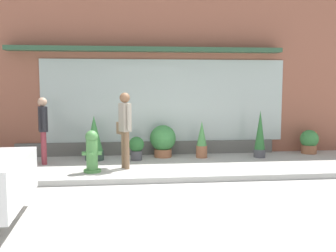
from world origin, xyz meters
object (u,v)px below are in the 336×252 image
(potted_plant_by_entrance, at_px, (309,141))
(potted_plant_corner_tall, at_px, (260,135))
(pedestrian_with_handbag, at_px, (125,125))
(potted_plant_window_center, at_px, (136,147))
(potted_plant_trailing_edge, at_px, (163,140))
(potted_plant_doorstep, at_px, (94,139))
(pedestrian_passerby, at_px, (43,125))
(potted_plant_window_left, at_px, (202,140))
(fire_hydrant, at_px, (92,151))

(potted_plant_by_entrance, distance_m, potted_plant_corner_tall, 1.67)
(pedestrian_with_handbag, height_order, potted_plant_corner_tall, pedestrian_with_handbag)
(potted_plant_corner_tall, relative_size, potted_plant_window_center, 2.08)
(potted_plant_trailing_edge, bearing_deg, potted_plant_doorstep, -172.45)
(pedestrian_passerby, distance_m, potted_plant_window_left, 4.07)
(potted_plant_window_center, bearing_deg, pedestrian_passerby, -173.87)
(pedestrian_with_handbag, xyz_separation_m, potted_plant_corner_tall, (3.59, 0.99, -0.41))
(potted_plant_window_center, bearing_deg, fire_hydrant, -128.58)
(pedestrian_with_handbag, distance_m, potted_plant_doorstep, 1.43)
(fire_hydrant, xyz_separation_m, pedestrian_with_handbag, (0.73, 0.31, 0.56))
(fire_hydrant, bearing_deg, potted_plant_by_entrance, 16.18)
(potted_plant_by_entrance, xyz_separation_m, potted_plant_corner_tall, (-1.60, -0.41, 0.26))
(potted_plant_window_left, relative_size, potted_plant_window_center, 1.62)
(potted_plant_corner_tall, height_order, potted_plant_window_left, potted_plant_corner_tall)
(potted_plant_corner_tall, distance_m, potted_plant_window_left, 1.57)
(potted_plant_corner_tall, bearing_deg, potted_plant_window_center, -179.64)
(potted_plant_by_entrance, relative_size, potted_plant_window_left, 0.68)
(potted_plant_trailing_edge, bearing_deg, potted_plant_by_entrance, 0.99)
(potted_plant_trailing_edge, height_order, potted_plant_corner_tall, potted_plant_corner_tall)
(pedestrian_with_handbag, xyz_separation_m, potted_plant_window_center, (0.29, 0.97, -0.69))
(potted_plant_trailing_edge, relative_size, potted_plant_window_left, 0.88)
(fire_hydrant, relative_size, pedestrian_passerby, 0.57)
(potted_plant_window_center, bearing_deg, potted_plant_window_left, 5.14)
(pedestrian_with_handbag, relative_size, potted_plant_corner_tall, 1.39)
(potted_plant_by_entrance, distance_m, potted_plant_window_center, 4.91)
(potted_plant_doorstep, bearing_deg, potted_plant_window_center, -6.34)
(potted_plant_doorstep, relative_size, potted_plant_corner_tall, 0.91)
(potted_plant_by_entrance, bearing_deg, fire_hydrant, -163.82)
(potted_plant_doorstep, relative_size, potted_plant_window_left, 1.17)
(pedestrian_with_handbag, bearing_deg, pedestrian_passerby, 42.18)
(potted_plant_corner_tall, bearing_deg, potted_plant_doorstep, 178.70)
(pedestrian_passerby, bearing_deg, potted_plant_corner_tall, -103.17)
(fire_hydrant, bearing_deg, potted_plant_doorstep, 92.17)
(potted_plant_window_left, bearing_deg, pedestrian_with_handbag, -151.01)
(potted_plant_window_left, bearing_deg, potted_plant_doorstep, -179.26)
(potted_plant_by_entrance, bearing_deg, potted_plant_window_center, -174.97)
(pedestrian_with_handbag, distance_m, potted_plant_trailing_edge, 1.77)
(fire_hydrant, height_order, potted_plant_window_center, fire_hydrant)
(potted_plant_window_left, height_order, potted_plant_window_center, potted_plant_window_left)
(fire_hydrant, height_order, pedestrian_passerby, pedestrian_passerby)
(potted_plant_by_entrance, bearing_deg, potted_plant_window_left, -175.02)
(potted_plant_trailing_edge, distance_m, potted_plant_window_left, 1.04)
(pedestrian_with_handbag, bearing_deg, fire_hydrant, 85.62)
(potted_plant_doorstep, bearing_deg, potted_plant_corner_tall, -1.30)
(fire_hydrant, bearing_deg, pedestrian_passerby, 140.13)
(fire_hydrant, distance_m, pedestrian_passerby, 1.70)
(potted_plant_corner_tall, bearing_deg, potted_plant_by_entrance, 14.42)
(potted_plant_doorstep, xyz_separation_m, potted_plant_window_center, (1.08, -0.12, -0.22))
(pedestrian_with_handbag, height_order, potted_plant_doorstep, pedestrian_with_handbag)
(potted_plant_by_entrance, distance_m, potted_plant_trailing_edge, 4.17)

